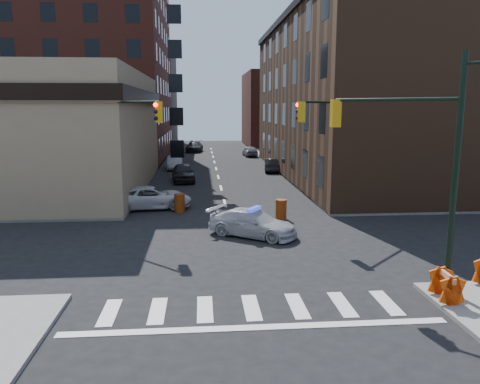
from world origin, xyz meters
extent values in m
plane|color=black|center=(0.00, 0.00, 0.00)|extent=(140.00, 140.00, 0.00)
cube|color=gray|center=(-23.00, 32.75, 0.07)|extent=(34.00, 54.50, 0.15)
cube|color=gray|center=(23.00, 32.75, 0.07)|extent=(34.00, 54.50, 0.15)
cube|color=#5B271C|center=(-18.50, 40.00, 12.00)|extent=(25.00, 25.00, 24.00)
cube|color=#4B301E|center=(13.00, 22.50, 7.00)|extent=(14.00, 34.00, 14.00)
cube|color=brown|center=(-16.00, 62.00, 8.00)|extent=(20.00, 18.00, 16.00)
cube|color=#5B271C|center=(14.00, 58.00, 6.00)|extent=(16.00, 16.00, 12.00)
cylinder|color=black|center=(6.80, -6.30, 4.15)|extent=(0.20, 0.20, 8.00)
cylinder|color=black|center=(6.80, -6.30, 0.40)|extent=(0.44, 0.44, 0.50)
cylinder|color=black|center=(5.21, -4.71, 6.65)|extent=(3.27, 3.27, 0.12)
cube|color=#BF8C0C|center=(3.62, -3.12, 6.15)|extent=(0.35, 0.35, 1.05)
sphere|color=#FF0C05|center=(3.77, -2.96, 6.50)|extent=(0.22, 0.22, 0.22)
sphere|color=black|center=(3.77, -2.96, 6.17)|extent=(0.22, 0.22, 0.22)
sphere|color=black|center=(3.77, -2.96, 5.84)|extent=(0.22, 0.22, 0.22)
cylinder|color=black|center=(-6.80, 6.30, 4.15)|extent=(0.20, 0.20, 8.00)
cylinder|color=black|center=(-6.80, 6.30, 0.40)|extent=(0.44, 0.44, 0.50)
cylinder|color=black|center=(-5.21, 4.71, 6.65)|extent=(3.27, 3.27, 0.12)
cube|color=#BF8C0C|center=(-3.62, 3.12, 6.15)|extent=(0.35, 0.35, 1.05)
sphere|color=#FF0C05|center=(-3.77, 2.96, 6.50)|extent=(0.22, 0.22, 0.22)
sphere|color=black|center=(-3.77, 2.96, 6.17)|extent=(0.22, 0.22, 0.22)
sphere|color=black|center=(-3.77, 2.96, 5.84)|extent=(0.22, 0.22, 0.22)
cylinder|color=black|center=(6.80, 6.30, 4.15)|extent=(0.20, 0.20, 8.00)
cylinder|color=black|center=(6.80, 6.30, 0.40)|extent=(0.44, 0.44, 0.50)
cylinder|color=black|center=(5.21, 4.71, 6.65)|extent=(3.27, 3.27, 0.12)
cube|color=#BF8C0C|center=(3.62, 3.12, 6.15)|extent=(0.35, 0.35, 1.05)
sphere|color=#FF0C05|center=(3.46, 3.27, 6.50)|extent=(0.22, 0.22, 0.22)
sphere|color=black|center=(3.46, 3.27, 6.17)|extent=(0.22, 0.22, 0.22)
sphere|color=black|center=(3.46, 3.27, 5.84)|extent=(0.22, 0.22, 0.22)
cylinder|color=black|center=(7.50, 26.00, 1.45)|extent=(0.24, 0.24, 2.60)
sphere|color=brown|center=(7.50, 26.00, 3.50)|extent=(3.00, 3.00, 3.00)
cylinder|color=black|center=(7.50, 34.00, 1.45)|extent=(0.24, 0.24, 2.60)
sphere|color=brown|center=(7.50, 34.00, 3.50)|extent=(3.00, 3.00, 3.00)
imported|color=silver|center=(0.98, 1.70, 0.66)|extent=(4.86, 4.04, 1.33)
imported|color=silver|center=(-4.78, 8.69, 0.71)|extent=(5.42, 3.06, 1.43)
imported|color=black|center=(-3.14, 19.65, 0.78)|extent=(2.27, 4.72, 1.55)
imported|color=#97999F|center=(-4.28, 27.97, 0.72)|extent=(1.67, 4.40, 1.43)
imported|color=black|center=(-2.50, 47.26, 0.77)|extent=(2.71, 5.48, 1.53)
imported|color=black|center=(5.50, 25.41, 0.66)|extent=(1.83, 4.11, 1.31)
imported|color=gray|center=(4.89, 40.36, 0.69)|extent=(1.88, 4.13, 1.37)
imported|color=black|center=(-8.64, 7.61, 1.01)|extent=(0.73, 0.73, 1.71)
imported|color=black|center=(-12.06, 8.14, 1.00)|extent=(0.84, 0.66, 1.69)
imported|color=black|center=(-12.96, 6.00, 0.94)|extent=(0.99, 0.58, 1.59)
cylinder|color=orange|center=(3.01, 5.22, 0.57)|extent=(0.72, 0.72, 1.13)
cylinder|color=orange|center=(-2.91, 7.56, 0.57)|extent=(0.79, 0.79, 1.14)
camera|label=1|loc=(-1.55, -20.90, 6.38)|focal=35.00mm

